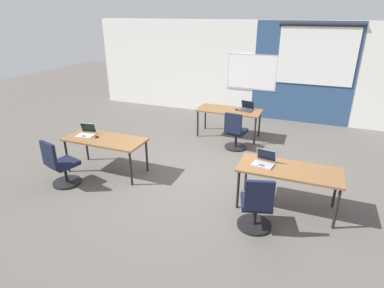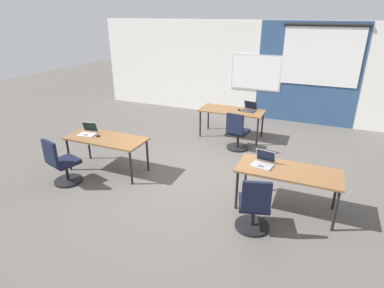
{
  "view_description": "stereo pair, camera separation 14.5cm",
  "coord_description": "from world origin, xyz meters",
  "px_view_note": "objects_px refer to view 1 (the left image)",
  "views": [
    {
      "loc": [
        1.93,
        -5.29,
        3.03
      ],
      "look_at": [
        -0.01,
        -0.36,
        0.78
      ],
      "focal_mm": 29.46,
      "sensor_mm": 36.0,
      "label": 1
    },
    {
      "loc": [
        2.07,
        -5.24,
        3.03
      ],
      "look_at": [
        -0.01,
        -0.36,
        0.78
      ],
      "focal_mm": 29.46,
      "sensor_mm": 36.0,
      "label": 2
    }
  ],
  "objects_px": {
    "desk_near_right": "(289,172)",
    "laptop_near_left_end": "(86,133)",
    "laptop_far_right": "(246,108)",
    "chair_far_right": "(235,134)",
    "desk_near_left": "(105,141)",
    "desk_far_center": "(229,112)",
    "mouse_far_right": "(236,109)",
    "mouse_near_left_end": "(97,137)",
    "laptop_near_right_inner": "(264,161)",
    "chair_near_right_inner": "(256,208)",
    "chair_near_left_end": "(61,167)"
  },
  "relations": [
    {
      "from": "mouse_far_right",
      "to": "chair_far_right",
      "type": "bearing_deg",
      "value": -76.56
    },
    {
      "from": "desk_near_left",
      "to": "laptop_far_right",
      "type": "relative_size",
      "value": 4.25
    },
    {
      "from": "desk_near_right",
      "to": "chair_near_left_end",
      "type": "xyz_separation_m",
      "value": [
        -3.96,
        -0.77,
        -0.28
      ]
    },
    {
      "from": "chair_near_right_inner",
      "to": "mouse_far_right",
      "type": "bearing_deg",
      "value": -87.0
    },
    {
      "from": "desk_near_right",
      "to": "desk_far_center",
      "type": "bearing_deg",
      "value": 122.01
    },
    {
      "from": "mouse_near_left_end",
      "to": "desk_near_left",
      "type": "bearing_deg",
      "value": 4.25
    },
    {
      "from": "laptop_near_left_end",
      "to": "laptop_far_right",
      "type": "height_order",
      "value": "laptop_near_left_end"
    },
    {
      "from": "laptop_far_right",
      "to": "chair_far_right",
      "type": "xyz_separation_m",
      "value": [
        -0.05,
        -0.84,
        -0.39
      ]
    },
    {
      "from": "desk_near_right",
      "to": "laptop_near_right_inner",
      "type": "bearing_deg",
      "value": 176.56
    },
    {
      "from": "desk_near_right",
      "to": "laptop_near_left_end",
      "type": "bearing_deg",
      "value": 179.63
    },
    {
      "from": "laptop_near_right_inner",
      "to": "chair_far_right",
      "type": "bearing_deg",
      "value": 125.32
    },
    {
      "from": "chair_near_right_inner",
      "to": "mouse_far_right",
      "type": "xyz_separation_m",
      "value": [
        -1.22,
        3.59,
        0.36
      ]
    },
    {
      "from": "laptop_near_left_end",
      "to": "chair_far_right",
      "type": "distance_m",
      "value": 3.3
    },
    {
      "from": "desk_near_right",
      "to": "desk_far_center",
      "type": "relative_size",
      "value": 1.0
    },
    {
      "from": "chair_near_right_inner",
      "to": "chair_far_right",
      "type": "distance_m",
      "value": 2.99
    },
    {
      "from": "desk_near_left",
      "to": "mouse_far_right",
      "type": "height_order",
      "value": "mouse_far_right"
    },
    {
      "from": "chair_near_right_inner",
      "to": "chair_near_left_end",
      "type": "distance_m",
      "value": 3.6
    },
    {
      "from": "desk_near_left",
      "to": "mouse_far_right",
      "type": "relative_size",
      "value": 14.31
    },
    {
      "from": "desk_near_right",
      "to": "chair_near_left_end",
      "type": "height_order",
      "value": "chair_near_left_end"
    },
    {
      "from": "chair_far_right",
      "to": "laptop_near_left_end",
      "type": "bearing_deg",
      "value": 45.21
    },
    {
      "from": "chair_near_left_end",
      "to": "laptop_near_right_inner",
      "type": "bearing_deg",
      "value": -152.12
    },
    {
      "from": "desk_near_right",
      "to": "laptop_near_right_inner",
      "type": "distance_m",
      "value": 0.43
    },
    {
      "from": "chair_near_left_end",
      "to": "laptop_far_right",
      "type": "distance_m",
      "value": 4.52
    },
    {
      "from": "desk_near_left",
      "to": "chair_near_left_end",
      "type": "relative_size",
      "value": 1.74
    },
    {
      "from": "desk_near_left",
      "to": "laptop_near_right_inner",
      "type": "xyz_separation_m",
      "value": [
        3.09,
        0.02,
        0.11
      ]
    },
    {
      "from": "desk_far_center",
      "to": "chair_far_right",
      "type": "bearing_deg",
      "value": -64.11
    },
    {
      "from": "desk_near_right",
      "to": "mouse_near_left_end",
      "type": "height_order",
      "value": "mouse_near_left_end"
    },
    {
      "from": "desk_far_center",
      "to": "laptop_near_right_inner",
      "type": "xyz_separation_m",
      "value": [
        1.34,
        -2.78,
        0.11
      ]
    },
    {
      "from": "desk_far_center",
      "to": "chair_far_right",
      "type": "distance_m",
      "value": 0.87
    },
    {
      "from": "desk_far_center",
      "to": "mouse_near_left_end",
      "type": "bearing_deg",
      "value": -124.5
    },
    {
      "from": "desk_near_right",
      "to": "laptop_near_left_end",
      "type": "distance_m",
      "value": 3.96
    },
    {
      "from": "laptop_near_right_inner",
      "to": "desk_near_right",
      "type": "bearing_deg",
      "value": 6.19
    },
    {
      "from": "desk_far_center",
      "to": "mouse_near_left_end",
      "type": "relative_size",
      "value": 15.97
    },
    {
      "from": "desk_near_right",
      "to": "chair_near_left_end",
      "type": "bearing_deg",
      "value": -169.01
    },
    {
      "from": "chair_near_left_end",
      "to": "chair_near_right_inner",
      "type": "bearing_deg",
      "value": -164.42
    },
    {
      "from": "chair_near_right_inner",
      "to": "laptop_near_right_inner",
      "type": "bearing_deg",
      "value": -101.8
    },
    {
      "from": "desk_far_center",
      "to": "laptop_near_left_end",
      "type": "distance_m",
      "value": 3.55
    },
    {
      "from": "desk_near_left",
      "to": "laptop_near_right_inner",
      "type": "relative_size",
      "value": 4.28
    },
    {
      "from": "desk_near_left",
      "to": "mouse_near_left_end",
      "type": "relative_size",
      "value": 15.97
    },
    {
      "from": "laptop_near_right_inner",
      "to": "mouse_far_right",
      "type": "xyz_separation_m",
      "value": [
        -1.16,
        2.81,
        -0.03
      ]
    },
    {
      "from": "desk_near_left",
      "to": "laptop_near_right_inner",
      "type": "height_order",
      "value": "laptop_near_right_inner"
    },
    {
      "from": "chair_near_right_inner",
      "to": "chair_far_right",
      "type": "relative_size",
      "value": 1.0
    },
    {
      "from": "desk_near_left",
      "to": "desk_far_center",
      "type": "height_order",
      "value": "same"
    },
    {
      "from": "laptop_far_right",
      "to": "mouse_far_right",
      "type": "relative_size",
      "value": 3.37
    },
    {
      "from": "desk_near_left",
      "to": "laptop_far_right",
      "type": "xyz_separation_m",
      "value": [
        2.16,
        2.9,
        0.11
      ]
    },
    {
      "from": "chair_near_right_inner",
      "to": "mouse_far_right",
      "type": "distance_m",
      "value": 3.81
    },
    {
      "from": "laptop_near_right_inner",
      "to": "laptop_far_right",
      "type": "bearing_deg",
      "value": 117.54
    },
    {
      "from": "chair_near_left_end",
      "to": "mouse_far_right",
      "type": "xyz_separation_m",
      "value": [
        2.38,
        3.61,
        0.36
      ]
    },
    {
      "from": "chair_near_right_inner",
      "to": "laptop_far_right",
      "type": "bearing_deg",
      "value": -90.68
    },
    {
      "from": "laptop_near_left_end",
      "to": "chair_near_left_end",
      "type": "bearing_deg",
      "value": -100.54
    }
  ]
}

